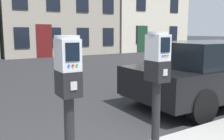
% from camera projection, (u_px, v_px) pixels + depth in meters
% --- Properties ---
extents(parking_meter_near_kerb, '(0.22, 0.26, 1.47)m').
position_uv_depth(parking_meter_near_kerb, '(68.00, 89.00, 2.18)').
color(parking_meter_near_kerb, black).
rests_on(parking_meter_near_kerb, sidewalk_slab).
extents(parking_meter_twin_adjacent, '(0.22, 0.26, 1.50)m').
position_uv_depth(parking_meter_twin_adjacent, '(157.00, 75.00, 2.72)').
color(parking_meter_twin_adjacent, black).
rests_on(parking_meter_twin_adjacent, sidewalk_slab).
extents(parked_car_red_compact, '(4.48, 1.98, 1.42)m').
position_uv_depth(parked_car_red_compact, '(217.00, 70.00, 5.87)').
color(parked_car_red_compact, black).
rests_on(parked_car_red_compact, ground_plane).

